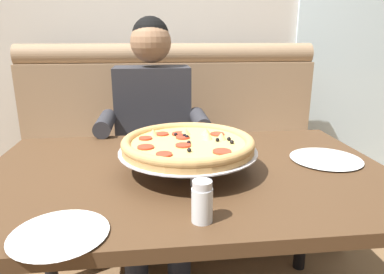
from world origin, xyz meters
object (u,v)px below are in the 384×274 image
object	(u,v)px
dining_table	(188,191)
plate_near_left	(326,157)
plate_near_right	(59,232)
patio_chair	(325,106)
shaker_parmesan	(203,204)
diner_main	(154,128)
booth_bench	(173,165)
pizza	(189,145)

from	to	relation	value
dining_table	plate_near_left	xyz separation A→B (m)	(0.52, 0.04, 0.09)
plate_near_left	plate_near_right	world-z (taller)	same
plate_near_left	patio_chair	bearing A→B (deg)	62.75
shaker_parmesan	dining_table	bearing A→B (deg)	90.28
shaker_parmesan	patio_chair	size ratio (longest dim) A/B	0.13
diner_main	patio_chair	bearing A→B (deg)	39.48
patio_chair	dining_table	bearing A→B (deg)	-127.37
dining_table	plate_near_right	size ratio (longest dim) A/B	6.14
diner_main	shaker_parmesan	bearing A→B (deg)	-83.48
booth_bench	dining_table	distance (m)	0.96
shaker_parmesan	patio_chair	distance (m)	2.83
diner_main	plate_near_right	distance (m)	1.05
booth_bench	shaker_parmesan	xyz separation A→B (m)	(0.00, -1.27, 0.38)
plate_near_right	dining_table	bearing A→B (deg)	48.12
dining_table	plate_near_right	xyz separation A→B (m)	(-0.34, -0.38, 0.09)
plate_near_left	booth_bench	bearing A→B (deg)	120.38
dining_table	plate_near_left	bearing A→B (deg)	3.91
shaker_parmesan	plate_near_right	size ratio (longest dim) A/B	0.47
diner_main	shaker_parmesan	size ratio (longest dim) A/B	11.82
diner_main	pizza	distance (m)	0.69
booth_bench	pizza	distance (m)	1.03
patio_chair	booth_bench	bearing A→B (deg)	-144.59
dining_table	plate_near_right	distance (m)	0.51
plate_near_right	patio_chair	xyz separation A→B (m)	(1.88, 2.39, -0.22)
shaker_parmesan	booth_bench	bearing A→B (deg)	90.08
plate_near_left	dining_table	bearing A→B (deg)	-176.09
patio_chair	shaker_parmesan	bearing A→B (deg)	-123.05
plate_near_left	patio_chair	xyz separation A→B (m)	(1.02, 1.98, -0.22)
plate_near_right	pizza	bearing A→B (deg)	46.74
dining_table	shaker_parmesan	world-z (taller)	shaker_parmesan
pizza	shaker_parmesan	distance (m)	0.34
diner_main	plate_near_right	world-z (taller)	diner_main
plate_near_right	patio_chair	distance (m)	3.05
diner_main	patio_chair	distance (m)	2.15
plate_near_left	patio_chair	size ratio (longest dim) A/B	0.30
booth_bench	plate_near_left	distance (m)	1.08
plate_near_left	plate_near_right	xyz separation A→B (m)	(-0.86, -0.41, 0.00)
booth_bench	patio_chair	bearing A→B (deg)	35.41
shaker_parmesan	plate_near_left	world-z (taller)	shaker_parmesan
pizza	plate_near_right	distance (m)	0.50
booth_bench	dining_table	xyz separation A→B (m)	(0.00, -0.92, 0.25)
booth_bench	plate_near_left	xyz separation A→B (m)	(0.52, -0.89, 0.35)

